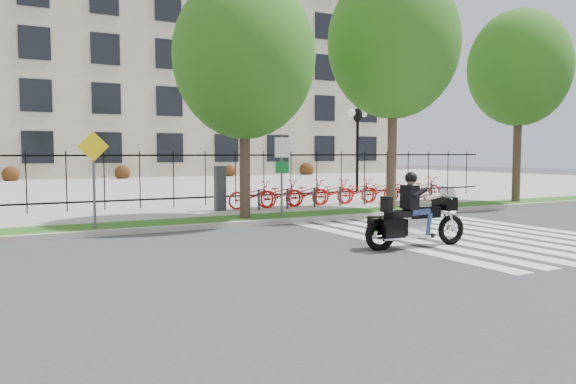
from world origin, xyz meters
name	(u,v)px	position (x,y,z in m)	size (l,w,h in m)	color
ground	(300,250)	(0.00, 0.00, 0.00)	(120.00, 120.00, 0.00)	#363638
curb	(228,225)	(0.00, 4.10, 0.07)	(60.00, 0.20, 0.15)	#9F9C95
grass_verge	(217,222)	(0.00, 4.95, 0.07)	(60.00, 1.50, 0.15)	#244F13
sidewalk	(190,213)	(0.00, 7.45, 0.07)	(60.00, 3.50, 0.15)	gray
plaza	(97,186)	(0.00, 25.00, 0.05)	(80.00, 34.00, 0.10)	gray
crosswalk_stripes	(463,234)	(4.83, 0.00, 0.01)	(5.70, 8.00, 0.01)	silver
iron_fence	(174,179)	(0.00, 9.20, 1.15)	(30.00, 0.06, 2.00)	black
office_building	(56,66)	(0.00, 44.92, 9.97)	(60.00, 21.90, 20.15)	#A29B82
lamp_post_right	(358,130)	(10.00, 12.00, 3.21)	(1.06, 0.70, 4.25)	black
street_tree_1	(244,57)	(0.91, 4.95, 4.91)	(4.23, 4.23, 7.20)	#34251C
street_tree_2	(393,43)	(6.45, 4.95, 5.82)	(4.50, 4.50, 8.27)	#34251C
street_tree_3	(519,68)	(12.74, 4.95, 5.41)	(3.98, 3.98, 7.57)	#34251C
bike_share_station	(343,191)	(5.97, 7.20, 0.63)	(9.98, 0.86, 1.50)	#2D2D33
sign_pole_regulatory	(282,164)	(1.97, 4.58, 1.74)	(0.50, 0.09, 2.50)	#59595B
sign_pole_warning	(94,166)	(-3.48, 4.58, 1.74)	(0.78, 0.09, 2.49)	#59595B
motorcycle_rider	(416,217)	(2.41, -0.94, 0.67)	(2.61, 0.81, 2.01)	black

